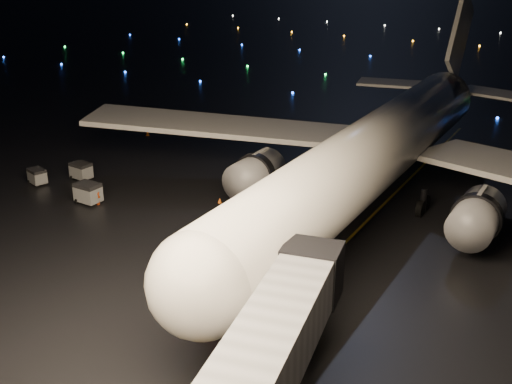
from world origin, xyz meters
TOP-DOWN VIEW (x-y plane):
  - lane_centre at (12.00, 15.00)m, footprint 0.25×80.00m
  - airliner at (11.27, 27.49)m, footprint 61.23×58.17m
  - belt_loader at (5.66, 4.54)m, footprint 7.38×2.46m
  - crew_c at (-10.41, 13.34)m, footprint 0.95×0.91m
  - safety_cone_0 at (1.76, 18.68)m, footprint 0.53×0.53m
  - safety_cone_1 at (3.19, 25.53)m, footprint 0.42×0.42m
  - safety_cone_2 at (-1.08, 19.07)m, footprint 0.48×0.48m
  - safety_cone_3 at (-20.41, 32.79)m, footprint 0.54×0.54m
  - taxiway_lights at (0.00, 106.00)m, footprint 164.00×92.00m
  - baggage_cart_0 at (-11.36, 13.10)m, footprint 2.30×1.66m
  - baggage_cart_1 at (-16.37, 17.39)m, footprint 2.14×1.61m
  - baggage_cart_2 at (-19.13, 14.27)m, footprint 2.11×1.76m

SIDE VIEW (x-z plane):
  - lane_centre at x=12.00m, z-range 0.00..0.02m
  - taxiway_lights at x=0.00m, z-range 0.00..0.36m
  - safety_cone_2 at x=-1.08m, z-range 0.00..0.46m
  - safety_cone_1 at x=3.19m, z-range 0.00..0.46m
  - safety_cone_0 at x=1.76m, z-range 0.00..0.48m
  - safety_cone_3 at x=-20.41m, z-range 0.00..0.55m
  - baggage_cart_2 at x=-19.13m, z-range 0.00..1.54m
  - crew_c at x=-10.41m, z-range 0.00..1.59m
  - baggage_cart_1 at x=-16.37m, z-range 0.00..1.70m
  - baggage_cart_0 at x=-11.36m, z-range 0.00..1.89m
  - belt_loader at x=5.66m, z-range 0.00..3.52m
  - airliner at x=11.27m, z-range 0.00..17.33m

